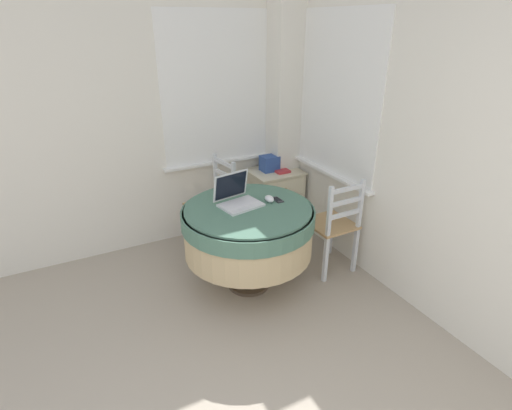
% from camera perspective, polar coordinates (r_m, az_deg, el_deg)
% --- Properties ---
extents(corner_room_shell, '(4.52, 5.22, 2.55)m').
position_cam_1_polar(corner_room_shell, '(2.98, 2.02, 8.97)').
color(corner_room_shell, white).
rests_on(corner_room_shell, ground_plane).
extents(round_dining_table, '(1.07, 1.07, 0.74)m').
position_cam_1_polar(round_dining_table, '(3.25, -1.12, -3.20)').
color(round_dining_table, '#4C3D2D').
rests_on(round_dining_table, ground_plane).
extents(laptop, '(0.37, 0.33, 0.25)m').
position_cam_1_polar(laptop, '(3.21, -2.70, 0.98)').
color(laptop, silver).
rests_on(laptop, round_dining_table).
extents(computer_mouse, '(0.07, 0.10, 0.05)m').
position_cam_1_polar(computer_mouse, '(3.26, 1.92, 0.89)').
color(computer_mouse, white).
rests_on(computer_mouse, round_dining_table).
extents(cell_phone, '(0.06, 0.12, 0.01)m').
position_cam_1_polar(cell_phone, '(3.30, 3.09, 0.76)').
color(cell_phone, '#2D2D33').
rests_on(cell_phone, round_dining_table).
extents(dining_chair_near_back_window, '(0.46, 0.44, 0.90)m').
position_cam_1_polar(dining_chair_near_back_window, '(3.96, -6.03, 0.07)').
color(dining_chair_near_back_window, tan).
rests_on(dining_chair_near_back_window, ground_plane).
extents(dining_chair_near_right_window, '(0.39, 0.41, 0.90)m').
position_cam_1_polar(dining_chair_near_right_window, '(3.59, 10.97, -2.96)').
color(dining_chair_near_right_window, tan).
rests_on(dining_chair_near_right_window, ground_plane).
extents(corner_cabinet, '(0.53, 0.46, 0.65)m').
position_cam_1_polar(corner_cabinet, '(4.36, 2.70, 0.90)').
color(corner_cabinet, beige).
rests_on(corner_cabinet, ground_plane).
extents(storage_box, '(0.18, 0.15, 0.16)m').
position_cam_1_polar(storage_box, '(4.23, 1.95, 5.98)').
color(storage_box, '#2D4C93').
rests_on(storage_box, corner_cabinet).
extents(book_on_cabinet, '(0.15, 0.22, 0.02)m').
position_cam_1_polar(book_on_cabinet, '(4.24, 3.42, 5.05)').
color(book_on_cabinet, '#BC3338').
rests_on(book_on_cabinet, corner_cabinet).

